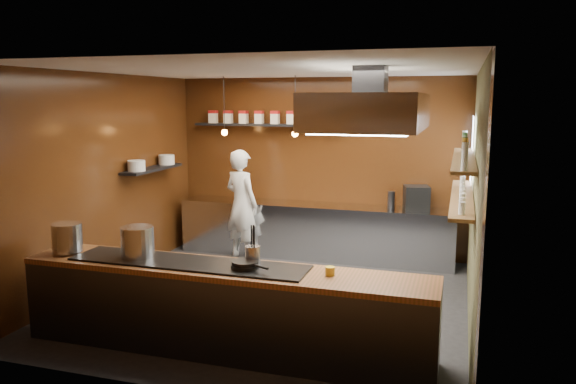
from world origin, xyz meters
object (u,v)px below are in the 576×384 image
at_px(stockpot_small, 137,242).
at_px(espresso_machine, 416,198).
at_px(extractor_hood, 370,111).
at_px(chef, 241,204).
at_px(stockpot_large, 67,238).

distance_m(stockpot_small, espresso_machine, 4.65).
height_order(extractor_hood, chef, extractor_hood).
height_order(stockpot_small, chef, chef).
distance_m(stockpot_large, espresso_machine, 5.23).
distance_m(extractor_hood, stockpot_large, 3.69).
bearing_deg(espresso_machine, stockpot_large, -145.83).
distance_m(extractor_hood, espresso_machine, 2.99).
relative_size(stockpot_small, chef, 0.20).
relative_size(extractor_hood, chef, 1.10).
xyz_separation_m(stockpot_large, espresso_machine, (3.54, 3.85, -0.01)).
distance_m(stockpot_large, chef, 3.49).
relative_size(stockpot_large, stockpot_small, 0.93).
bearing_deg(extractor_hood, chef, 138.45).
bearing_deg(stockpot_small, chef, 92.37).
relative_size(stockpot_large, espresso_machine, 0.87).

